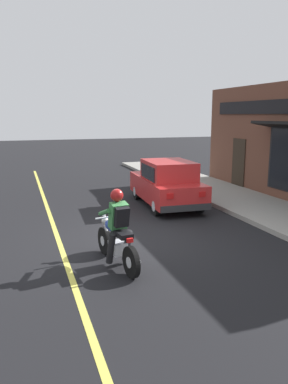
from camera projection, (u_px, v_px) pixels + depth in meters
The scene contains 5 objects.
ground_plane at pixel (134, 239), 9.40m from camera, with size 80.00×80.00×0.00m, color black.
sidewalk_curb at pixel (236, 198), 13.69m from camera, with size 2.60×22.00×0.14m, color gray.
lane_stripe at pixel (50, 215), 11.62m from camera, with size 0.12×19.80×0.01m, color #D1C64C.
motorcycle_with_rider at pixel (117, 234), 7.65m from camera, with size 0.65×2.01×1.62m.
car_hatchback at pixel (167, 184), 12.72m from camera, with size 1.84×3.86×1.57m.
Camera 1 is at (-2.62, -8.58, 3.06)m, focal length 35.00 mm.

